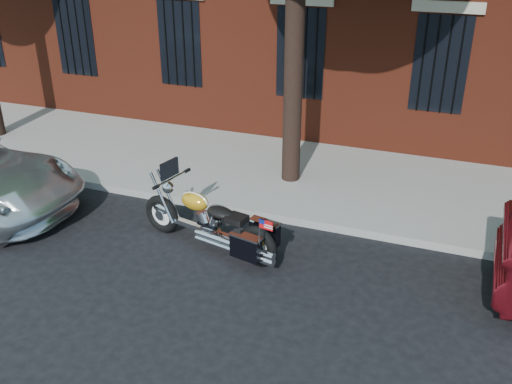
% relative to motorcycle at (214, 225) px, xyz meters
% --- Properties ---
extents(ground, '(120.00, 120.00, 0.00)m').
position_rel_motorcycle_xyz_m(ground, '(-0.09, -0.04, -0.47)').
color(ground, black).
rests_on(ground, ground).
extents(curb, '(40.00, 0.16, 0.15)m').
position_rel_motorcycle_xyz_m(curb, '(-0.09, 1.34, -0.40)').
color(curb, gray).
rests_on(curb, ground).
extents(sidewalk, '(40.00, 3.60, 0.15)m').
position_rel_motorcycle_xyz_m(sidewalk, '(-0.09, 3.22, -0.40)').
color(sidewalk, gray).
rests_on(sidewalk, ground).
extents(motorcycle, '(2.64, 1.16, 1.39)m').
position_rel_motorcycle_xyz_m(motorcycle, '(0.00, 0.00, 0.00)').
color(motorcycle, black).
rests_on(motorcycle, ground).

